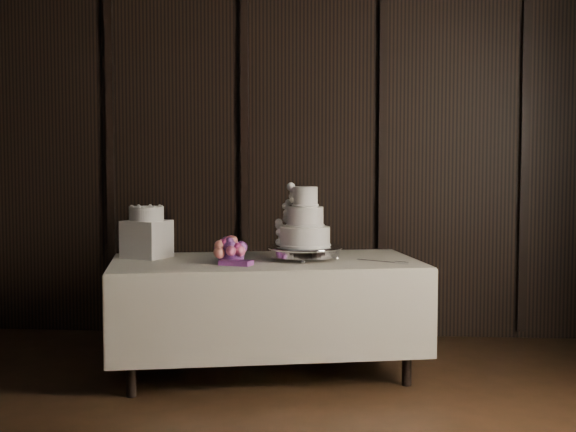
{
  "coord_description": "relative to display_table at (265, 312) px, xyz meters",
  "views": [
    {
      "loc": [
        0.85,
        -2.92,
        1.41
      ],
      "look_at": [
        0.44,
        2.25,
        1.05
      ],
      "focal_mm": 50.0,
      "sensor_mm": 36.0,
      "label": 1
    }
  ],
  "objects": [
    {
      "name": "wedding_cake",
      "position": [
        0.23,
        -0.01,
        0.59
      ],
      "size": [
        0.37,
        0.33,
        0.39
      ],
      "rotation": [
        0.0,
        0.0,
        -0.14
      ],
      "color": "white",
      "rests_on": "cake_stand"
    },
    {
      "name": "box_pedestal",
      "position": [
        -0.8,
        0.07,
        0.47
      ],
      "size": [
        0.34,
        0.34,
        0.25
      ],
      "primitive_type": "cube",
      "rotation": [
        0.0,
        0.0,
        -0.36
      ],
      "color": "white",
      "rests_on": "display_table"
    },
    {
      "name": "display_table",
      "position": [
        0.0,
        0.0,
        0.0
      ],
      "size": [
        2.17,
        1.45,
        0.76
      ],
      "rotation": [
        0.0,
        0.0,
        0.22
      ],
      "color": "beige",
      "rests_on": "ground"
    },
    {
      "name": "cake_knife",
      "position": [
        0.72,
        -0.04,
        0.35
      ],
      "size": [
        0.32,
        0.22,
        0.01
      ],
      "primitive_type": "cube",
      "rotation": [
        0.0,
        0.0,
        -0.57
      ],
      "color": "silver",
      "rests_on": "display_table"
    },
    {
      "name": "bouquet",
      "position": [
        -0.2,
        -0.14,
        0.41
      ],
      "size": [
        0.4,
        0.48,
        0.2
      ],
      "primitive_type": null,
      "rotation": [
        0.0,
        0.0,
        -0.25
      ],
      "color": "#E55E86",
      "rests_on": "display_table"
    },
    {
      "name": "small_cake",
      "position": [
        -0.8,
        0.07,
        0.64
      ],
      "size": [
        0.3,
        0.3,
        0.09
      ],
      "primitive_type": "cylinder",
      "rotation": [
        0.0,
        0.0,
        -0.39
      ],
      "color": "white",
      "rests_on": "box_pedestal"
    },
    {
      "name": "cake_stand",
      "position": [
        0.26,
        0.01,
        0.39
      ],
      "size": [
        0.6,
        0.6,
        0.09
      ],
      "primitive_type": "cylinder",
      "rotation": [
        0.0,
        0.0,
        0.29
      ],
      "color": "silver",
      "rests_on": "display_table"
    },
    {
      "name": "room",
      "position": [
        -0.29,
        -2.25,
        1.08
      ],
      "size": [
        6.08,
        7.08,
        3.08
      ],
      "color": "black",
      "rests_on": "ground"
    }
  ]
}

